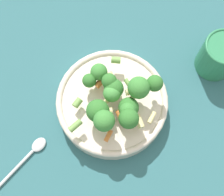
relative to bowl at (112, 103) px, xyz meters
The scene contains 5 objects.
ground_plane 0.03m from the bowl, ahead, with size 3.00×3.00×0.00m, color #2D6066.
bowl is the anchor object (origin of this frame).
pasta_salad 0.07m from the bowl, 53.74° to the left, with size 0.19×0.18×0.08m.
cup 0.27m from the bowl, 132.21° to the left, with size 0.09×0.09×0.10m.
spoon 0.23m from the bowl, 38.75° to the right, with size 0.18×0.09×0.01m.
Camera 1 is at (0.20, 0.07, 0.69)m, focal length 50.00 mm.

